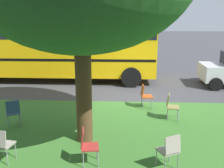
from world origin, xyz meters
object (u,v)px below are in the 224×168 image
(chair_0, at_px, (171,105))
(chair_1, at_px, (87,144))
(chair_5, at_px, (170,149))
(chair_3, at_px, (145,94))
(chair_2, at_px, (13,111))
(school_bus, at_px, (54,47))
(chair_4, at_px, (2,143))

(chair_0, xyz_separation_m, chair_1, (2.43, 2.86, 0.00))
(chair_0, bearing_deg, chair_1, 49.67)
(chair_5, bearing_deg, chair_3, -86.36)
(chair_2, xyz_separation_m, chair_3, (-4.27, -1.93, 0.00))
(chair_0, distance_m, chair_3, 1.37)
(chair_1, distance_m, chair_2, 3.33)
(chair_5, distance_m, school_bus, 9.56)
(chair_0, xyz_separation_m, chair_3, (0.78, -1.12, 0.00))
(chair_0, distance_m, school_bus, 7.50)
(chair_1, xyz_separation_m, school_bus, (2.81, -8.07, 1.24))
(chair_1, bearing_deg, chair_5, 175.65)
(chair_3, xyz_separation_m, chair_4, (3.68, 4.03, 0.00))
(chair_0, xyz_separation_m, school_bus, (5.24, -5.21, 1.24))
(chair_3, relative_size, chair_4, 1.00)
(chair_2, height_order, school_bus, school_bus)
(chair_4, bearing_deg, chair_1, -178.70)
(chair_1, relative_size, chair_2, 1.00)
(chair_4, xyz_separation_m, chair_5, (-3.94, 0.10, 0.00))
(chair_4, bearing_deg, chair_0, -146.91)
(chair_2, relative_size, chair_3, 1.00)
(chair_4, bearing_deg, chair_2, -74.25)
(chair_1, bearing_deg, chair_2, -38.01)
(school_bus, bearing_deg, chair_5, 119.89)
(chair_5, bearing_deg, chair_4, -1.44)
(chair_2, bearing_deg, school_bus, -88.18)
(chair_0, height_order, chair_4, same)
(chair_1, distance_m, chair_3, 4.31)
(chair_3, bearing_deg, school_bus, -42.52)
(chair_1, relative_size, chair_5, 1.00)
(chair_3, distance_m, chair_4, 5.46)
(chair_4, height_order, school_bus, school_bus)
(chair_0, relative_size, chair_2, 1.00)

